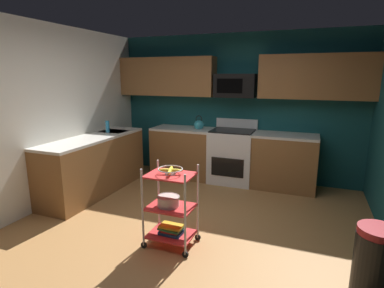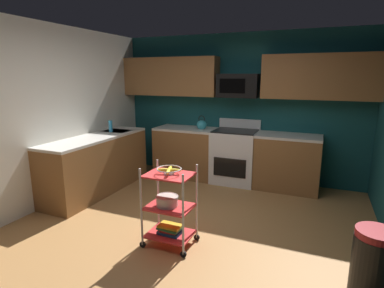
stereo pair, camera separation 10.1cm
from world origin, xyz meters
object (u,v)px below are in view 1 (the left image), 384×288
at_px(dish_soap_bottle, 108,127).
at_px(book_stack, 171,229).
at_px(microwave, 236,86).
at_px(rolling_cart, 171,207).
at_px(oven_range, 232,156).
at_px(fruit_bowl, 170,170).
at_px(mixing_bowl_large, 168,201).
at_px(trash_can, 375,265).
at_px(kettle, 199,125).

bearing_deg(dish_soap_bottle, book_stack, -37.73).
height_order(microwave, rolling_cart, microwave).
height_order(oven_range, microwave, microwave).
bearing_deg(fruit_bowl, oven_range, 87.40).
distance_m(rolling_cart, mixing_bowl_large, 0.07).
distance_m(fruit_bowl, mixing_bowl_large, 0.36).
xyz_separation_m(oven_range, rolling_cart, (-0.11, -2.34, -0.03)).
relative_size(oven_range, rolling_cart, 1.20).
bearing_deg(microwave, oven_range, -89.74).
xyz_separation_m(fruit_bowl, book_stack, (0.00, -0.00, -0.70)).
distance_m(dish_soap_bottle, trash_can, 4.20).
relative_size(microwave, kettle, 2.65).
xyz_separation_m(fruit_bowl, mixing_bowl_large, (-0.03, 0.00, -0.36)).
bearing_deg(kettle, mixing_bowl_large, -77.99).
distance_m(microwave, book_stack, 2.88).
bearing_deg(fruit_bowl, mixing_bowl_large, 180.00).
relative_size(fruit_bowl, kettle, 1.03).
height_order(mixing_bowl_large, trash_can, trash_can).
xyz_separation_m(rolling_cart, mixing_bowl_large, (-0.03, 0.00, 0.07)).
height_order(microwave, fruit_bowl, microwave).
relative_size(fruit_bowl, dish_soap_bottle, 1.36).
height_order(microwave, dish_soap_bottle, microwave).
bearing_deg(trash_can, oven_range, 126.39).
relative_size(microwave, mixing_bowl_large, 2.78).
bearing_deg(trash_can, dish_soap_bottle, 157.06).
height_order(rolling_cart, mixing_bowl_large, rolling_cart).
relative_size(book_stack, kettle, 1.02).
height_order(microwave, kettle, microwave).
height_order(oven_range, kettle, kettle).
bearing_deg(dish_soap_bottle, kettle, 33.96).
bearing_deg(kettle, fruit_bowl, -77.27).
xyz_separation_m(microwave, kettle, (-0.63, -0.11, -0.70)).
xyz_separation_m(oven_range, dish_soap_bottle, (-1.96, -0.90, 0.54)).
relative_size(microwave, rolling_cart, 0.77).
bearing_deg(book_stack, mixing_bowl_large, 180.00).
bearing_deg(mixing_bowl_large, microwave, 86.81).
bearing_deg(fruit_bowl, trash_can, -5.19).
bearing_deg(microwave, kettle, -170.27).
relative_size(oven_range, kettle, 4.17).
relative_size(rolling_cart, trash_can, 1.39).
height_order(fruit_bowl, mixing_bowl_large, fruit_bowl).
xyz_separation_m(rolling_cart, dish_soap_bottle, (-1.86, 1.44, 0.57)).
bearing_deg(dish_soap_bottle, trash_can, -22.94).
xyz_separation_m(microwave, book_stack, (-0.11, -2.44, -1.52)).
bearing_deg(dish_soap_bottle, fruit_bowl, -37.73).
xyz_separation_m(microwave, trash_can, (1.86, -2.62, -1.37)).
bearing_deg(microwave, rolling_cart, -92.47).
xyz_separation_m(book_stack, dish_soap_bottle, (-1.86, 1.44, 0.84)).
bearing_deg(dish_soap_bottle, oven_range, 24.62).
bearing_deg(trash_can, book_stack, 174.81).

